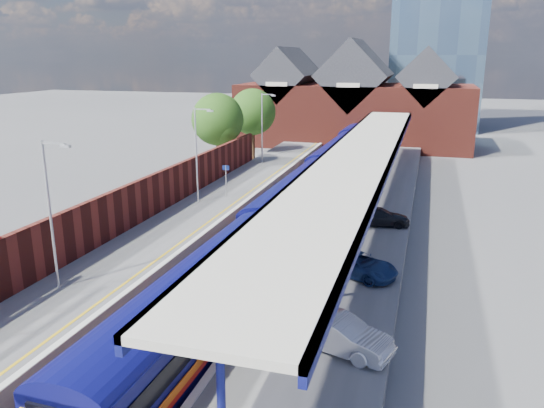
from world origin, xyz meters
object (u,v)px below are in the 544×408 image
Objects in this scene: lamp_post_d at (263,124)px; parked_car_silver at (338,333)px; lamp_post_c at (198,149)px; lamp_post_b at (52,207)px; platform_sign at (226,175)px; parked_car_dark at (379,217)px; train at (321,174)px; parked_car_blue at (357,264)px.

parked_car_silver is at bearing -68.25° from lamp_post_d.
lamp_post_c is at bearing 54.78° from parked_car_silver.
lamp_post_b is 2.80× the size of platform_sign.
lamp_post_b is at bearing 127.35° from parked_car_dark.
parked_car_silver is 1.04× the size of parked_car_dark.
lamp_post_c is 16.00m from lamp_post_d.
lamp_post_d is (-7.86, 9.02, 2.87)m from train.
lamp_post_c is 1.77× the size of parked_car_dark.
lamp_post_b and lamp_post_d have the same top height.
platform_sign is at bearing 62.92° from parked_car_dark.
platform_sign is 12.73m from parked_car_dark.
parked_car_dark is at bearing -8.22° from lamp_post_c.
parked_car_blue is (11.82, -12.49, -1.11)m from platform_sign.
train is 16.68× the size of parked_car_dark.
parked_car_silver reaches higher than parked_car_dark.
parked_car_blue is (13.19, -26.49, -3.42)m from lamp_post_d.
platform_sign is (1.36, -14.00, -2.30)m from lamp_post_d.
parked_car_dark is at bearing 46.33° from lamp_post_b.
lamp_post_b and lamp_post_c have the same top height.
parked_car_silver is (5.60, -24.71, -0.45)m from train.
lamp_post_c is at bearing -124.26° from platform_sign.
parked_car_silver is 0.99× the size of parked_car_blue.
parked_car_silver is at bearing -52.81° from lamp_post_c.
parked_car_dark is (13.42, 14.06, -3.42)m from lamp_post_b.
lamp_post_d is 1.77× the size of parked_car_dark.
parked_car_blue is at bearing -38.51° from lamp_post_c.
parked_car_dark is (13.42, -1.94, -3.42)m from lamp_post_c.
lamp_post_b is 1.71× the size of parked_car_silver.
parked_car_silver is 15.79m from parked_car_dark.
lamp_post_b is at bearing 136.47° from parked_car_blue.
platform_sign is at bearing -84.44° from lamp_post_d.
lamp_post_b reaches higher than parked_car_dark.
platform_sign reaches higher than parked_car_dark.
platform_sign is 0.61× the size of parked_car_silver.
parked_car_silver is (13.46, -17.73, -3.32)m from lamp_post_c.
parked_car_dark is at bearing -58.05° from train.
lamp_post_b is 32.00m from lamp_post_d.
parked_car_blue is (-0.27, 7.24, -0.10)m from parked_car_silver.
train is at bearing 30.36° from parked_car_silver.
lamp_post_d is at bearing 131.06° from train.
platform_sign is (-6.49, -4.98, 0.57)m from train.
parked_car_silver is at bearing -154.08° from parked_car_blue.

